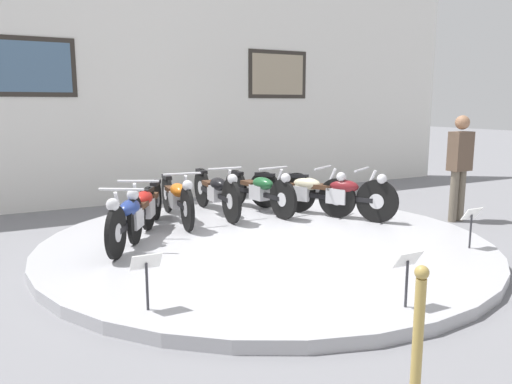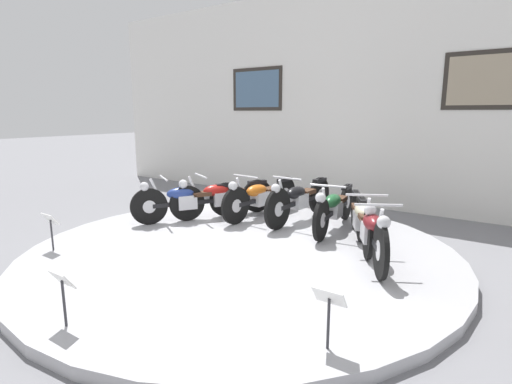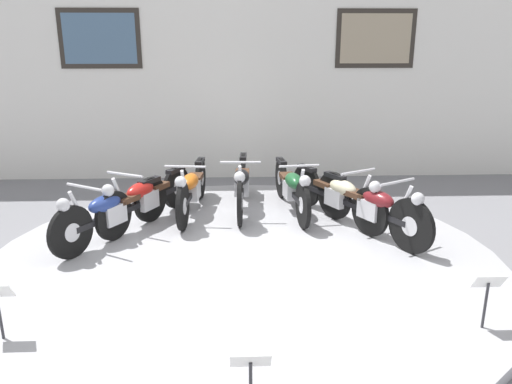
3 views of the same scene
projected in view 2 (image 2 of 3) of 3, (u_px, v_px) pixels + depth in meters
ground_plane at (242, 255)px, 5.56m from camera, size 60.00×60.00×0.00m
display_platform at (242, 251)px, 5.54m from camera, size 5.80×5.80×0.13m
back_wall at (355, 97)px, 8.29m from camera, size 14.00×0.22×4.55m
motorcycle_blue at (187, 199)px, 6.82m from camera, size 1.06×1.71×0.78m
motorcycle_red at (221, 196)px, 7.08m from camera, size 0.96×1.76×0.78m
motorcycle_orange at (260, 196)px, 7.06m from camera, size 0.54×1.97×0.79m
motorcycle_black at (299, 198)px, 6.77m from camera, size 0.54×2.02×0.81m
motorcycle_green at (334, 207)px, 6.27m from camera, size 0.54×1.96×0.78m
motorcycle_cream at (361, 217)px, 5.64m from camera, size 0.96×1.77×0.79m
motorcycle_maroon at (370, 229)px, 5.02m from camera, size 1.03×1.77×0.80m
info_placard_front_left at (51, 224)px, 5.33m from camera, size 0.26×0.11×0.51m
info_placard_front_centre at (62, 286)px, 3.41m from camera, size 0.26×0.11×0.51m
info_placard_front_right at (329, 305)px, 3.07m from camera, size 0.26×0.11×0.51m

